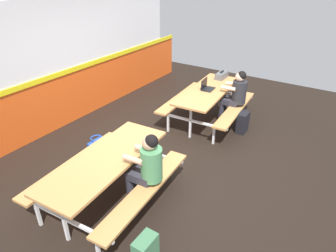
{
  "coord_description": "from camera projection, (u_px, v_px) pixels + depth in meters",
  "views": [
    {
      "loc": [
        -3.91,
        -2.56,
        3.12
      ],
      "look_at": [
        0.0,
        -0.01,
        0.55
      ],
      "focal_mm": 31.6,
      "sensor_mm": 36.0,
      "label": 1
    }
  ],
  "objects": [
    {
      "name": "picnic_table_right",
      "position": [
        208.0,
        97.0,
        6.44
      ],
      "size": [
        2.14,
        1.69,
        0.74
      ],
      "color": "tan",
      "rests_on": "ground"
    },
    {
      "name": "ground_plane",
      "position": [
        168.0,
        152.0,
        5.61
      ],
      "size": [
        10.0,
        10.0,
        0.02
      ],
      "primitive_type": "cube",
      "color": "black"
    },
    {
      "name": "backpack_dark",
      "position": [
        145.0,
        252.0,
        3.39
      ],
      "size": [
        0.3,
        0.22,
        0.44
      ],
      "color": "#3F724C",
      "rests_on": "ground"
    },
    {
      "name": "satchel_spare",
      "position": [
        242.0,
        123.0,
        6.16
      ],
      "size": [
        0.3,
        0.22,
        0.44
      ],
      "color": "black",
      "rests_on": "ground"
    },
    {
      "name": "student_nearer",
      "position": [
        147.0,
        165.0,
        4.04
      ],
      "size": [
        0.38,
        0.53,
        1.21
      ],
      "color": "#2D2D38",
      "rests_on": "ground"
    },
    {
      "name": "tote_bag_bright",
      "position": [
        98.0,
        149.0,
        5.33
      ],
      "size": [
        0.34,
        0.21,
        0.43
      ],
      "color": "#1E47B2",
      "rests_on": "ground"
    },
    {
      "name": "accent_backdrop",
      "position": [
        67.0,
        65.0,
        6.2
      ],
      "size": [
        8.0,
        0.14,
        2.6
      ],
      "color": "#E55119",
      "rests_on": "ground"
    },
    {
      "name": "laptop_dark",
      "position": [
        207.0,
        87.0,
        6.37
      ],
      "size": [
        0.34,
        0.24,
        0.22
      ],
      "color": "black",
      "rests_on": "picnic_table_right"
    },
    {
      "name": "student_further",
      "position": [
        235.0,
        93.0,
        6.27
      ],
      "size": [
        0.38,
        0.53,
        1.21
      ],
      "color": "#2D2D38",
      "rests_on": "ground"
    },
    {
      "name": "toolbox_grey",
      "position": [
        222.0,
        75.0,
        6.97
      ],
      "size": [
        0.4,
        0.18,
        0.18
      ],
      "color": "#595B60",
      "rests_on": "picnic_table_right"
    },
    {
      "name": "picnic_table_left",
      "position": [
        107.0,
        168.0,
        4.2
      ],
      "size": [
        2.14,
        1.69,
        0.74
      ],
      "color": "tan",
      "rests_on": "ground"
    }
  ]
}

